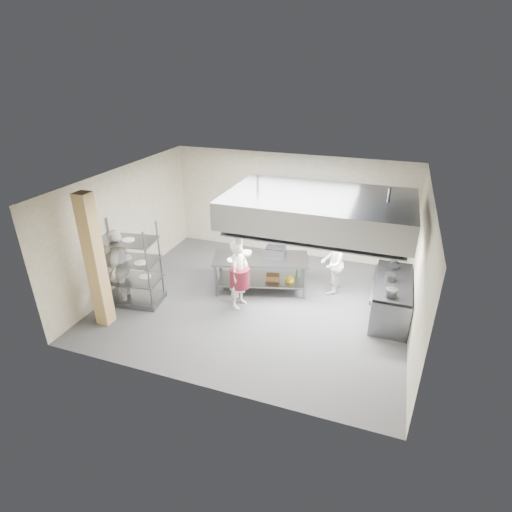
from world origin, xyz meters
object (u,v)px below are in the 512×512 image
(island, at_px, (261,274))
(chef_plating, at_px, (120,267))
(chef_line, at_px, (332,263))
(griddle, at_px, (275,252))
(stockpot, at_px, (390,277))
(pass_rack, at_px, (130,264))
(chef_head, at_px, (239,275))
(cooking_range, at_px, (391,299))

(island, distance_m, chef_plating, 3.39)
(chef_line, height_order, griddle, chef_line)
(island, height_order, chef_line, chef_line)
(chef_plating, xyz_separation_m, griddle, (3.24, 1.82, 0.08))
(chef_plating, bearing_deg, chef_line, 95.63)
(stockpot, bearing_deg, pass_rack, -166.24)
(island, relative_size, chef_head, 1.40)
(pass_rack, height_order, chef_head, pass_rack)
(cooking_range, relative_size, griddle, 4.08)
(chef_head, relative_size, chef_plating, 0.88)
(pass_rack, relative_size, griddle, 4.09)
(cooking_range, xyz_separation_m, griddle, (-2.84, 0.26, 0.61))
(pass_rack, height_order, cooking_range, pass_rack)
(cooking_range, xyz_separation_m, chef_plating, (-6.08, -1.56, 0.53))
(chef_line, bearing_deg, pass_rack, -62.39)
(island, bearing_deg, griddle, 10.21)
(pass_rack, height_order, griddle, pass_rack)
(chef_head, bearing_deg, griddle, -19.74)
(island, height_order, griddle, griddle)
(pass_rack, distance_m, chef_plating, 0.23)
(island, height_order, pass_rack, pass_rack)
(chef_plating, bearing_deg, pass_rack, 99.50)
(island, bearing_deg, chef_line, 0.09)
(cooking_range, bearing_deg, stockpot, -160.91)
(chef_line, xyz_separation_m, griddle, (-1.36, -0.33, 0.23))
(chef_line, bearing_deg, stockpot, 68.47)
(island, bearing_deg, cooking_range, -17.76)
(chef_plating, bearing_deg, stockpot, 84.96)
(chef_head, distance_m, chef_line, 2.36)
(chef_plating, relative_size, griddle, 3.87)
(chef_head, height_order, griddle, chef_head)
(pass_rack, xyz_separation_m, chef_head, (2.48, 0.66, -0.17))
(chef_line, distance_m, griddle, 1.41)
(island, xyz_separation_m, stockpot, (3.05, -0.13, 0.53))
(island, relative_size, cooking_range, 1.16)
(island, distance_m, pass_rack, 3.18)
(chef_head, bearing_deg, pass_rack, 113.43)
(island, xyz_separation_m, chef_head, (-0.23, -0.88, 0.38))
(cooking_range, xyz_separation_m, chef_head, (-3.40, -0.79, 0.41))
(pass_rack, bearing_deg, chef_line, 16.31)
(chef_head, height_order, chef_line, chef_head)
(stockpot, bearing_deg, chef_line, 155.66)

